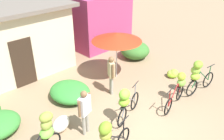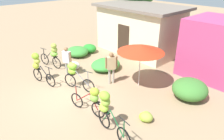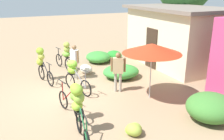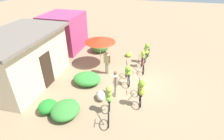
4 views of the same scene
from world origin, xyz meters
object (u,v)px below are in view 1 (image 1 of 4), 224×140
at_px(market_umbrella, 117,37).
at_px(produce_sack, 61,124).
at_px(bicycle_leftmost, 44,135).
at_px(shop_pink, 95,19).
at_px(building_low, 5,41).
at_px(bicycle_center_loaded, 126,101).
at_px(bicycle_by_shop, 179,87).
at_px(person_bystander, 85,108).
at_px(bicycle_rightmost, 198,74).
at_px(person_vendor, 111,72).
at_px(banana_pile_on_ground, 173,74).
at_px(bicycle_near_pile, 108,140).

height_order(market_umbrella, produce_sack, market_umbrella).
bearing_deg(bicycle_leftmost, shop_pink, 40.61).
distance_m(building_low, bicycle_center_loaded, 6.11).
xyz_separation_m(bicycle_by_shop, person_bystander, (-3.38, 1.09, 0.24)).
distance_m(bicycle_leftmost, bicycle_rightmost, 5.95).
relative_size(person_vendor, person_bystander, 1.02).
distance_m(building_low, bicycle_by_shop, 7.42).
bearing_deg(building_low, bicycle_center_loaded, -77.78).
distance_m(building_low, banana_pile_on_ground, 7.41).
distance_m(market_umbrella, produce_sack, 4.17).
bearing_deg(building_low, shop_pink, 1.02).
bearing_deg(bicycle_by_shop, building_low, 116.93).
height_order(bicycle_near_pile, bicycle_by_shop, bicycle_near_pile).
bearing_deg(shop_pink, market_umbrella, -118.08).
bearing_deg(produce_sack, building_low, 83.98).
height_order(market_umbrella, banana_pile_on_ground, market_umbrella).
bearing_deg(bicycle_by_shop, bicycle_near_pile, -175.83).
relative_size(shop_pink, bicycle_rightmost, 1.85).
height_order(market_umbrella, bicycle_center_loaded, market_umbrella).
xyz_separation_m(banana_pile_on_ground, person_bystander, (-4.97, -0.13, 0.78)).
relative_size(bicycle_near_pile, bicycle_rightmost, 0.92).
xyz_separation_m(market_umbrella, produce_sack, (-3.64, -1.18, -1.66)).
height_order(shop_pink, produce_sack, shop_pink).
relative_size(building_low, produce_sack, 7.97).
relative_size(bicycle_leftmost, person_bystander, 1.05).
relative_size(bicycle_rightmost, person_bystander, 1.12).
bearing_deg(produce_sack, person_vendor, 8.95).
distance_m(shop_pink, bicycle_rightmost, 6.88).
height_order(market_umbrella, person_bystander, market_umbrella).
xyz_separation_m(bicycle_near_pile, person_vendor, (2.43, 2.43, 0.10)).
relative_size(shop_pink, bicycle_near_pile, 2.02).
bearing_deg(produce_sack, bicycle_rightmost, -21.15).
bearing_deg(produce_sack, shop_pink, 41.12).
xyz_separation_m(market_umbrella, bicycle_center_loaded, (-1.85, -2.28, -1.12)).
relative_size(bicycle_near_pile, person_vendor, 1.01).
bearing_deg(shop_pink, building_low, -178.98).
bearing_deg(bicycle_rightmost, banana_pile_on_ground, 68.55).
relative_size(market_umbrella, banana_pile_on_ground, 3.01).
height_order(market_umbrella, bicycle_by_shop, market_umbrella).
distance_m(person_vendor, person_bystander, 2.37).
bearing_deg(produce_sack, banana_pile_on_ground, -5.60).
xyz_separation_m(bicycle_center_loaded, banana_pile_on_ground, (3.64, 0.56, -0.61)).
bearing_deg(market_umbrella, person_bystander, -149.83).
relative_size(bicycle_center_loaded, bicycle_rightmost, 0.93).
distance_m(bicycle_near_pile, produce_sack, 2.12).
bearing_deg(bicycle_by_shop, shop_pink, 75.02).
bearing_deg(building_low, banana_pile_on_ground, -47.41).
height_order(bicycle_rightmost, banana_pile_on_ground, bicycle_rightmost).
bearing_deg(market_umbrella, building_low, 130.65).
height_order(building_low, bicycle_by_shop, building_low).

